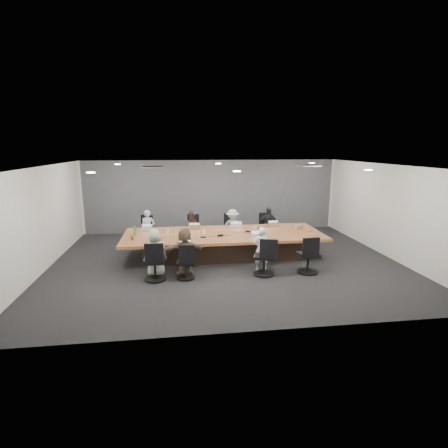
{
  "coord_description": "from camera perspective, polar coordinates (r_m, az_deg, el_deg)",
  "views": [
    {
      "loc": [
        -1.36,
        -9.7,
        3.33
      ],
      "look_at": [
        0.0,
        0.4,
        1.05
      ],
      "focal_mm": 28.0,
      "sensor_mm": 36.0,
      "label": 1
    }
  ],
  "objects": [
    {
      "name": "chair_5",
      "position": [
        9.01,
        -6.31,
        -6.69
      ],
      "size": [
        0.56,
        0.56,
        0.73
      ],
      "primitive_type": null,
      "rotation": [
        0.0,
        0.0,
        -0.14
      ],
      "color": "black",
      "rests_on": "ground"
    },
    {
      "name": "bottle_green_right",
      "position": [
        10.49,
        5.55,
        -1.06
      ],
      "size": [
        0.08,
        0.08,
        0.25
      ],
      "primitive_type": "cylinder",
      "rotation": [
        0.0,
        0.0,
        0.16
      ],
      "color": "#2E802C",
      "rests_on": "conference_table"
    },
    {
      "name": "ceiling",
      "position": [
        9.81,
        0.32,
        9.51
      ],
      "size": [
        10.0,
        8.0,
        0.0
      ],
      "primitive_type": "cube",
      "color": "white",
      "rests_on": "wall_back"
    },
    {
      "name": "chair_2",
      "position": [
        12.4,
        1.14,
        -1.13
      ],
      "size": [
        0.56,
        0.56,
        0.77
      ],
      "primitive_type": null,
      "rotation": [
        0.0,
        0.0,
        3.07
      ],
      "color": "black",
      "rests_on": "ground"
    },
    {
      "name": "canvas_bag",
      "position": [
        11.37,
        12.05,
        -0.51
      ],
      "size": [
        0.28,
        0.23,
        0.13
      ],
      "primitive_type": "cube",
      "rotation": [
        0.0,
        0.0,
        0.41
      ],
      "color": "#96795F",
      "rests_on": "conference_table"
    },
    {
      "name": "wall_left",
      "position": [
        10.54,
        -27.72,
        0.59
      ],
      "size": [
        0.0,
        8.0,
        2.8
      ],
      "primitive_type": "cube",
      "rotation": [
        1.57,
        0.0,
        1.57
      ],
      "color": "silver",
      "rests_on": "ground"
    },
    {
      "name": "floor",
      "position": [
        10.35,
        0.3,
        -6.16
      ],
      "size": [
        10.0,
        8.0,
        0.0
      ],
      "primitive_type": "cube",
      "color": "black",
      "rests_on": "ground"
    },
    {
      "name": "snack_packet",
      "position": [
        11.16,
        13.61,
        -1.07
      ],
      "size": [
        0.21,
        0.21,
        0.04
      ],
      "primitive_type": "cube",
      "rotation": [
        0.0,
        0.0,
        -0.79
      ],
      "color": "#C45C26",
      "rests_on": "conference_table"
    },
    {
      "name": "cup_white_far",
      "position": [
        10.6,
        -3.35,
        -1.25
      ],
      "size": [
        0.11,
        0.11,
        0.11
      ],
      "primitive_type": "cylinder",
      "rotation": [
        0.0,
        0.0,
        0.27
      ],
      "color": "white",
      "rests_on": "conference_table"
    },
    {
      "name": "person_3",
      "position": [
        12.26,
        7.19,
        -0.19
      ],
      "size": [
        0.75,
        0.32,
        1.27
      ],
      "primitive_type": "imported",
      "rotation": [
        0.0,
        0.0,
        6.3
      ],
      "color": "black",
      "rests_on": "ground"
    },
    {
      "name": "mug_brown",
      "position": [
        10.18,
        -14.7,
        -2.2
      ],
      "size": [
        0.13,
        0.13,
        0.12
      ],
      "primitive_type": "cylinder",
      "rotation": [
        0.0,
        0.0,
        0.36
      ],
      "color": "brown",
      "rests_on": "conference_table"
    },
    {
      "name": "stapler",
      "position": [
        10.23,
        -0.62,
        -1.88
      ],
      "size": [
        0.16,
        0.06,
        0.06
      ],
      "primitive_type": "cube",
      "rotation": [
        0.0,
        0.0,
        0.16
      ],
      "color": "black",
      "rests_on": "conference_table"
    },
    {
      "name": "wall_back",
      "position": [
        13.9,
        -1.99,
        4.62
      ],
      "size": [
        10.0,
        0.0,
        2.8
      ],
      "primitive_type": "cube",
      "rotation": [
        1.57,
        0.0,
        0.0
      ],
      "color": "silver",
      "rests_on": "ground"
    },
    {
      "name": "bottle_clear",
      "position": [
        10.51,
        -9.2,
        -1.27
      ],
      "size": [
        0.08,
        0.08,
        0.2
      ],
      "primitive_type": "cylinder",
      "rotation": [
        0.0,
        0.0,
        -0.39
      ],
      "color": "silver",
      "rests_on": "conference_table"
    },
    {
      "name": "cup_white_near",
      "position": [
        10.9,
        7.05,
        -1.0
      ],
      "size": [
        0.08,
        0.08,
        0.09
      ],
      "primitive_type": "cylinder",
      "rotation": [
        0.0,
        0.0,
        -0.07
      ],
      "color": "white",
      "rests_on": "conference_table"
    },
    {
      "name": "chair_1",
      "position": [
        12.27,
        -5.17,
        -1.35
      ],
      "size": [
        0.61,
        0.61,
        0.76
      ],
      "primitive_type": null,
      "rotation": [
        0.0,
        0.0,
        3.35
      ],
      "color": "black",
      "rests_on": "ground"
    },
    {
      "name": "laptop_6",
      "position": [
        10.0,
        5.36,
        -2.41
      ],
      "size": [
        0.32,
        0.23,
        0.02
      ],
      "primitive_type": "cube",
      "rotation": [
        0.0,
        0.0,
        0.08
      ],
      "color": "#B2B2B7",
      "rests_on": "conference_table"
    },
    {
      "name": "curtain",
      "position": [
        13.83,
        -1.96,
        4.57
      ],
      "size": [
        9.8,
        0.04,
        2.8
      ],
      "primitive_type": "cube",
      "color": "slate",
      "rests_on": "ground"
    },
    {
      "name": "laptop_1",
      "position": [
        11.31,
        -5.0,
        -0.63
      ],
      "size": [
        0.38,
        0.29,
        0.02
      ],
      "primitive_type": "cube",
      "rotation": [
        0.0,
        0.0,
        3.02
      ],
      "color": "#8C6647",
      "rests_on": "conference_table"
    },
    {
      "name": "person_2",
      "position": [
        12.01,
        1.41,
        -0.48
      ],
      "size": [
        0.82,
        0.51,
        1.22
      ],
      "primitive_type": "imported",
      "rotation": [
        0.0,
        0.0,
        6.21
      ],
      "color": "#96AC94",
      "rests_on": "ground"
    },
    {
      "name": "person_0",
      "position": [
        11.91,
        -12.3,
        -0.8
      ],
      "size": [
        0.49,
        0.35,
        1.26
      ],
      "primitive_type": "imported",
      "rotation": [
        0.0,
        0.0,
        6.17
      ],
      "color": "#AAB1C4",
      "rests_on": "ground"
    },
    {
      "name": "laptop_3",
      "position": [
        11.72,
        7.89,
        -0.24
      ],
      "size": [
        0.37,
        0.27,
        0.02
      ],
      "primitive_type": "cube",
      "rotation": [
        0.0,
        0.0,
        3.25
      ],
      "color": "#8C6647",
      "rests_on": "conference_table"
    },
    {
      "name": "person_4",
      "position": [
        9.28,
        -11.15,
        -4.6
      ],
      "size": [
        0.67,
        0.51,
        1.25
      ],
      "primitive_type": "imported",
      "rotation": [
        0.0,
        0.0,
        3.33
      ],
      "color": "#A3B1A1",
      "rests_on": "ground"
    },
    {
      "name": "person_5",
      "position": [
        9.26,
        -6.41,
        -4.42
      ],
      "size": [
        1.21,
        0.54,
        1.26
      ],
      "primitive_type": "imported",
      "rotation": [
        0.0,
        0.0,
        3.28
      ],
      "color": "brown",
      "rests_on": "ground"
    },
    {
      "name": "person_6",
      "position": [
        9.52,
        6.09,
        -4.07
      ],
      "size": [
        0.45,
        0.3,
        1.22
      ],
      "primitive_type": "imported",
      "rotation": [
        0.0,
        0.0,
        3.16
      ],
      "color": "silver",
      "rests_on": "ground"
    },
    {
      "name": "mic_left",
      "position": [
        10.14,
        -3.44,
        -2.14
      ],
      "size": [
        0.15,
        0.11,
        0.03
      ],
      "primitive_type": "cube",
      "rotation": [
        0.0,
        0.0,
        0.05
      ],
      "color": "black",
      "rests_on": "conference_table"
    },
    {
      "name": "bottle_green_left",
      "position": [
        10.71,
        -14.38,
        -1.05
      ],
      "size": [
        0.1,
        0.1,
        0.27
      ],
      "primitive_type": "cylinder",
      "rotation": [
        0.0,
        0.0,
        0.32
      ],
      "color": "#2E802C",
      "rests_on": "conference_table"
    },
    {
      "name": "wall_front",
      "position": [
        6.17,
        5.5,
        -5.66
      ],
      "size": [
        10.0,
        0.0,
        2.8
      ],
      "primitive_type": "cube",
      "rotation": [
        -1.57,
        0.0,
        0.0
      ],
      "color": "silver",
      "rests_on": "ground"
    },
    {
      "name": "chair_6",
      "position": [
        9.25,
        6.57,
        -5.77
      ],
      "size": [
        0.7,
        0.7,
        0.85
      ],
      "primitive_type": null,
      "rotation": [
        0.0,
        0.0,
        -0.25
      ],
      "color": "black",
      "rests_on": "ground"
    },
    {
      "name": "mic_right",
      "position": [
        10.83,
        3.98,
        -1.18
      ],
      "size": [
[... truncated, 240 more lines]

